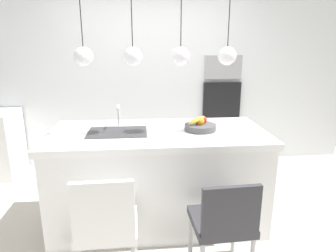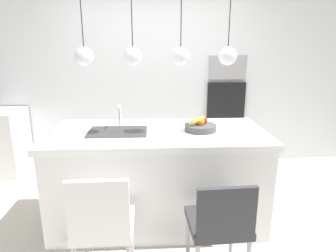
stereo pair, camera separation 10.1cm
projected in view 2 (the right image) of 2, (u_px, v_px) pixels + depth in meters
name	position (u px, v px, depth m)	size (l,w,h in m)	color
floor	(158.00, 218.00, 3.12)	(6.60, 6.60, 0.00)	#BCB7AD
back_wall	(155.00, 77.00, 4.36)	(6.00, 0.10, 2.60)	white
kitchen_island	(158.00, 176.00, 2.99)	(2.09, 0.97, 0.95)	white
sink_basin	(118.00, 132.00, 2.85)	(0.56, 0.40, 0.02)	#2D2D30
faucet	(119.00, 112.00, 3.01)	(0.02, 0.17, 0.22)	silver
fruit_bowl	(201.00, 126.00, 2.87)	(0.31, 0.31, 0.15)	#4C4C51
microwave	(228.00, 67.00, 4.31)	(0.54, 0.08, 0.34)	#9E9EA3
oven	(226.00, 101.00, 4.44)	(0.56, 0.08, 0.56)	black
chair_near	(102.00, 223.00, 2.15)	(0.45, 0.44, 0.91)	white
chair_middle	(220.00, 222.00, 2.21)	(0.46, 0.46, 0.84)	#333338
pendant_light_left	(84.00, 56.00, 2.64)	(0.17, 0.17, 0.77)	silver
pendant_light_center_left	(133.00, 56.00, 2.67)	(0.17, 0.17, 0.77)	silver
pendant_light_center_right	(181.00, 56.00, 2.69)	(0.17, 0.17, 0.77)	silver
pendant_light_right	(228.00, 56.00, 2.71)	(0.17, 0.17, 0.77)	silver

